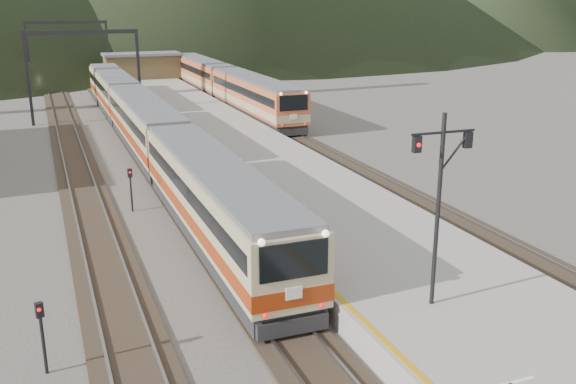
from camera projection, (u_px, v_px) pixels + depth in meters
name	position (u px, v px, depth m)	size (l,w,h in m)	color
track_main	(150.00, 155.00, 44.80)	(2.60, 200.00, 0.23)	black
track_far	(75.00, 161.00, 43.07)	(2.60, 200.00, 0.23)	black
track_second	(302.00, 142.00, 48.79)	(2.60, 200.00, 0.23)	black
platform	(235.00, 148.00, 44.83)	(8.00, 100.00, 1.00)	gray
gantry_near	(84.00, 58.00, 55.60)	(9.55, 0.25, 8.00)	black
gantry_far	(68.00, 41.00, 77.91)	(9.55, 0.25, 8.00)	black
station_shed	(142.00, 65.00, 79.93)	(9.40, 4.40, 3.10)	#4E3F27
main_train	(145.00, 126.00, 45.30)	(2.76, 56.77, 3.37)	tan
second_train	(225.00, 84.00, 66.95)	(2.83, 38.59, 3.46)	#C55B33
signal_mast	(439.00, 190.00, 19.84)	(2.20, 0.21, 6.28)	black
short_signal_b	(131.00, 184.00, 32.75)	(0.23, 0.18, 2.27)	black
short_signal_c	(42.00, 328.00, 18.42)	(0.26, 0.22, 2.27)	black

